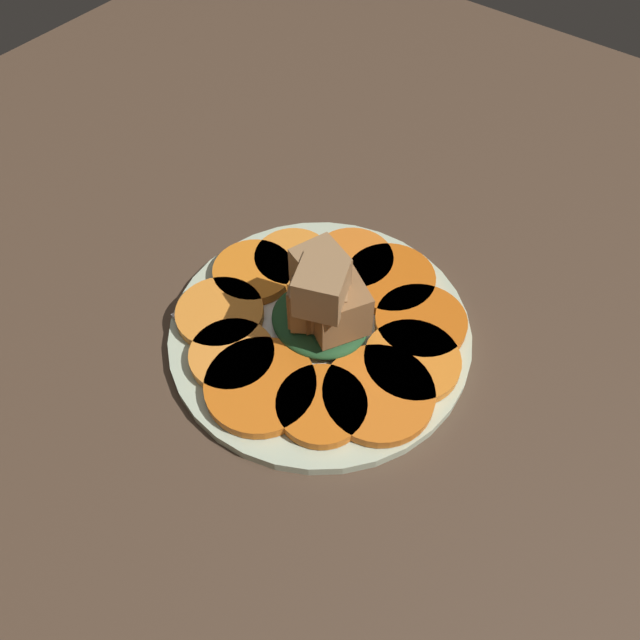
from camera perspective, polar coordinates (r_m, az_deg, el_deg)
The scene contains 15 objects.
table_slab at distance 54.35cm, azimuth 0.00°, elevation -1.98°, with size 120.00×120.00×2.00cm, color #4C3828.
plate at distance 53.12cm, azimuth 0.00°, elevation -1.03°, with size 25.59×25.59×1.05cm.
carrot_slice_0 at distance 56.29cm, azimuth -6.12°, elevation 4.40°, with size 7.23×7.23×0.94cm, color orange.
carrot_slice_1 at distance 53.64cm, azimuth -9.14°, elevation 0.61°, with size 7.47×7.47×0.94cm, color orange.
carrot_slice_2 at distance 50.92cm, azimuth -8.04°, elevation -3.23°, with size 6.94×6.94×0.94cm, color orange.
carrot_slice_3 at distance 49.21cm, azimuth -5.70°, elevation -5.83°, with size 8.81×8.81×0.94cm, color orange.
carrot_slice_4 at distance 48.00cm, azimuth 0.14°, elevation -7.82°, with size 7.04×7.04×0.94cm, color orange.
carrot_slice_5 at distance 48.71cm, azimuth 5.36°, elevation -6.75°, with size 8.76×8.76×0.94cm, color orange.
carrot_slice_6 at distance 50.65cm, azimuth 8.41°, elevation -3.75°, with size 7.81×7.81×0.94cm, color orange.
carrot_slice_7 at distance 53.07cm, azimuth 9.20°, elevation -0.19°, with size 7.73×7.73×0.94cm, color #D55F13.
carrot_slice_8 at distance 55.76cm, azimuth 6.45°, elevation 3.74°, with size 7.95×7.95×0.94cm, color #D55F13.
carrot_slice_9 at distance 57.04cm, azimuth 3.01°, elevation 5.52°, with size 7.38×7.38×0.94cm, color orange.
carrot_slice_10 at distance 57.10cm, azimuth -2.48°, elevation 5.62°, with size 7.02×7.02×0.94cm, color orange.
center_pile at distance 49.43cm, azimuth 0.35°, elevation 1.71°, with size 8.80×7.57×9.07cm.
fork at distance 50.59cm, azimuth -6.97°, elevation -4.14°, with size 17.39×4.06×0.40cm.
Camera 1 is at (19.14, -24.90, 45.36)cm, focal length 35.00 mm.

